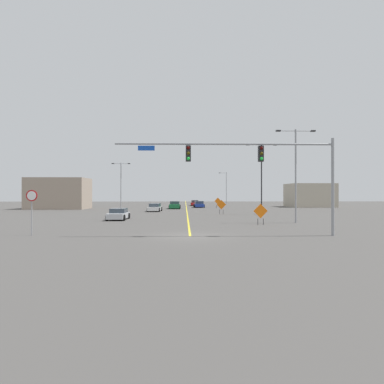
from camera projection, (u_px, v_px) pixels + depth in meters
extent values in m
plane|color=#4C4947|center=(190.00, 236.00, 21.42)|extent=(182.21, 182.21, 0.00)
cube|color=yellow|center=(186.00, 206.00, 72.02)|extent=(0.16, 101.23, 0.01)
cylinder|color=gray|center=(333.00, 187.00, 21.66)|extent=(0.20, 0.20, 6.55)
cylinder|color=gray|center=(225.00, 144.00, 21.50)|extent=(14.55, 0.14, 0.14)
cube|color=black|center=(261.00, 154.00, 21.55)|extent=(0.34, 0.32, 1.05)
sphere|color=#3A0503|center=(261.00, 148.00, 21.38)|extent=(0.22, 0.22, 0.22)
sphere|color=#3C3106|center=(261.00, 153.00, 21.38)|extent=(0.22, 0.22, 0.22)
sphere|color=green|center=(261.00, 159.00, 21.38)|extent=(0.22, 0.22, 0.22)
cube|color=black|center=(188.00, 154.00, 21.44)|extent=(0.34, 0.32, 1.05)
sphere|color=#3A0503|center=(188.00, 148.00, 21.27)|extent=(0.22, 0.22, 0.22)
sphere|color=#3C3106|center=(188.00, 153.00, 21.27)|extent=(0.22, 0.22, 0.22)
sphere|color=green|center=(188.00, 159.00, 21.27)|extent=(0.22, 0.22, 0.22)
cube|color=#1447B7|center=(146.00, 148.00, 21.38)|extent=(1.10, 0.03, 0.32)
cylinder|color=gray|center=(32.00, 218.00, 21.75)|extent=(0.07, 0.07, 2.31)
cylinder|color=#B20F14|center=(32.00, 196.00, 21.76)|extent=(0.76, 0.03, 0.76)
cylinder|color=white|center=(32.00, 196.00, 21.74)|extent=(0.61, 0.01, 0.61)
cylinder|color=gray|center=(296.00, 176.00, 31.06)|extent=(0.16, 0.16, 9.01)
cylinder|color=gray|center=(287.00, 131.00, 31.06)|extent=(1.69, 0.08, 0.08)
cube|color=#262628|center=(278.00, 131.00, 31.04)|extent=(0.44, 0.24, 0.14)
cylinder|color=gray|center=(304.00, 131.00, 31.09)|extent=(1.69, 0.08, 0.08)
cube|color=#262628|center=(313.00, 131.00, 31.11)|extent=(0.44, 0.24, 0.14)
cylinder|color=gray|center=(226.00, 188.00, 86.22)|extent=(0.16, 0.16, 8.45)
cylinder|color=gray|center=(223.00, 173.00, 86.22)|extent=(1.79, 0.08, 0.08)
cube|color=#262628|center=(220.00, 173.00, 86.20)|extent=(0.44, 0.24, 0.14)
cylinder|color=gray|center=(121.00, 186.00, 56.41)|extent=(0.16, 0.16, 8.20)
cylinder|color=gray|center=(117.00, 164.00, 56.41)|extent=(1.40, 0.08, 0.08)
cube|color=#262628|center=(113.00, 164.00, 56.40)|extent=(0.44, 0.24, 0.14)
cylinder|color=gray|center=(125.00, 164.00, 56.44)|extent=(1.40, 0.08, 0.08)
cube|color=#262628|center=(129.00, 164.00, 56.46)|extent=(0.44, 0.24, 0.14)
cylinder|color=black|center=(262.00, 179.00, 43.22)|extent=(0.16, 0.16, 9.49)
cylinder|color=black|center=(255.00, 145.00, 43.22)|extent=(1.84, 0.08, 0.08)
cube|color=#262628|center=(248.00, 145.00, 43.20)|extent=(0.44, 0.24, 0.14)
cylinder|color=black|center=(268.00, 145.00, 43.26)|extent=(1.84, 0.08, 0.08)
cube|color=#262628|center=(275.00, 145.00, 43.29)|extent=(0.44, 0.24, 0.14)
cube|color=orange|center=(218.00, 201.00, 62.80)|extent=(1.34, 0.15, 1.34)
cylinder|color=black|center=(217.00, 206.00, 62.77)|extent=(0.05, 0.05, 0.65)
cylinder|color=black|center=(219.00, 206.00, 62.82)|extent=(0.05, 0.05, 0.65)
cube|color=orange|center=(221.00, 205.00, 44.35)|extent=(1.30, 0.09, 1.30)
cylinder|color=black|center=(220.00, 212.00, 44.33)|extent=(0.05, 0.05, 0.62)
cylinder|color=black|center=(223.00, 212.00, 44.36)|extent=(0.05, 0.05, 0.62)
cube|color=orange|center=(261.00, 211.00, 29.13)|extent=(1.32, 0.17, 1.32)
cylinder|color=black|center=(258.00, 222.00, 29.10)|extent=(0.05, 0.05, 0.57)
cylinder|color=black|center=(263.00, 222.00, 29.16)|extent=(0.05, 0.05, 0.57)
cube|color=red|center=(195.00, 204.00, 74.40)|extent=(1.81, 4.19, 0.58)
cube|color=#333D47|center=(195.00, 201.00, 74.20)|extent=(1.60, 2.49, 0.55)
cylinder|color=black|center=(198.00, 204.00, 75.85)|extent=(0.24, 0.65, 0.64)
cylinder|color=black|center=(191.00, 204.00, 75.86)|extent=(0.24, 0.65, 0.64)
cylinder|color=black|center=(199.00, 204.00, 72.95)|extent=(0.24, 0.65, 0.64)
cylinder|color=black|center=(191.00, 204.00, 72.95)|extent=(0.24, 0.65, 0.64)
cube|color=#196B38|center=(175.00, 206.00, 59.85)|extent=(1.91, 4.56, 0.71)
cube|color=#333D47|center=(175.00, 203.00, 60.08)|extent=(1.70, 2.21, 0.51)
cylinder|color=black|center=(169.00, 207.00, 58.25)|extent=(0.23, 0.64, 0.64)
cylinder|color=black|center=(180.00, 207.00, 58.27)|extent=(0.23, 0.64, 0.64)
cylinder|color=black|center=(170.00, 207.00, 61.43)|extent=(0.23, 0.64, 0.64)
cylinder|color=black|center=(180.00, 207.00, 61.46)|extent=(0.23, 0.64, 0.64)
cube|color=#B7BABF|center=(118.00, 216.00, 34.85)|extent=(1.77, 4.03, 0.57)
cube|color=#333D47|center=(119.00, 211.00, 35.05)|extent=(1.59, 2.10, 0.48)
cylinder|color=black|center=(107.00, 218.00, 33.42)|extent=(0.22, 0.64, 0.64)
cylinder|color=black|center=(124.00, 218.00, 33.45)|extent=(0.22, 0.64, 0.64)
cylinder|color=black|center=(113.00, 216.00, 36.24)|extent=(0.22, 0.64, 0.64)
cylinder|color=black|center=(129.00, 216.00, 36.27)|extent=(0.22, 0.64, 0.64)
cube|color=#1E389E|center=(199.00, 205.00, 64.94)|extent=(1.99, 4.08, 0.57)
cube|color=#333D47|center=(199.00, 202.00, 64.74)|extent=(1.71, 1.88, 0.57)
cylinder|color=black|center=(203.00, 206.00, 66.40)|extent=(0.25, 0.65, 0.64)
cylinder|color=black|center=(194.00, 206.00, 66.28)|extent=(0.25, 0.65, 0.64)
cylinder|color=black|center=(204.00, 206.00, 63.60)|extent=(0.25, 0.65, 0.64)
cylinder|color=black|center=(195.00, 206.00, 63.48)|extent=(0.25, 0.65, 0.64)
cube|color=white|center=(155.00, 209.00, 50.92)|extent=(1.95, 4.33, 0.57)
cube|color=#333D47|center=(155.00, 205.00, 51.13)|extent=(1.69, 2.53, 0.53)
cylinder|color=black|center=(148.00, 210.00, 49.45)|extent=(0.25, 0.65, 0.64)
cylinder|color=black|center=(159.00, 210.00, 49.40)|extent=(0.25, 0.65, 0.64)
cylinder|color=black|center=(151.00, 209.00, 52.43)|extent=(0.25, 0.65, 0.64)
cylinder|color=black|center=(161.00, 209.00, 52.38)|extent=(0.25, 0.65, 0.64)
cube|color=gray|center=(59.00, 193.00, 59.15)|extent=(10.31, 6.42, 5.64)
cube|color=#B2A893|center=(310.00, 195.00, 67.75)|extent=(8.83, 7.34, 4.87)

